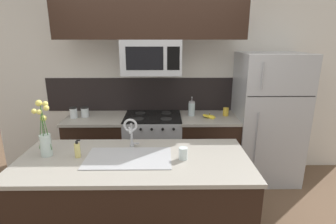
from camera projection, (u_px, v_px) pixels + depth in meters
The scene contains 20 objects.
ground_plane at pixel (151, 218), 2.93m from camera, with size 10.00×10.00×0.00m, color brown.
rear_partition at pixel (174, 83), 3.80m from camera, with size 5.20×0.10×2.60m, color silver.
splash_band at pixel (153, 94), 3.78m from camera, with size 3.06×0.01×0.48m, color black.
back_counter_left at pixel (98, 148), 3.65m from camera, with size 0.80×0.65×0.91m.
back_counter_right at pixel (207, 148), 3.67m from camera, with size 0.79×0.65×0.91m.
stove_range at pixel (153, 147), 3.66m from camera, with size 0.76×0.64×0.93m.
microwave at pixel (152, 57), 3.30m from camera, with size 0.74×0.40×0.43m.
upper_cabinet_band at pixel (150, 14), 3.13m from camera, with size 2.29×0.34×0.60m, color black.
refrigerator at pixel (267, 118), 3.58m from camera, with size 0.85×0.74×1.76m.
storage_jar_tall at pixel (74, 113), 3.48m from camera, with size 0.10×0.10×0.15m.
storage_jar_medium at pixel (85, 112), 3.53m from camera, with size 0.10×0.10×0.13m.
banana_bunch at pixel (209, 116), 3.48m from camera, with size 0.19×0.15×0.08m.
french_press at pixel (192, 109), 3.57m from camera, with size 0.09×0.09×0.27m.
coffee_tin at pixel (226, 112), 3.58m from camera, with size 0.08×0.08×0.11m, color gold.
island_counter at pixel (135, 202), 2.46m from camera, with size 2.07×0.90×0.91m.
kitchen_sink at pixel (129, 165), 2.35m from camera, with size 0.76×0.44×0.16m.
sink_faucet at pixel (131, 129), 2.49m from camera, with size 0.14×0.14×0.31m.
dish_soap_bottle at pixel (77, 150), 2.34m from camera, with size 0.06×0.05×0.16m.
drinking_glass at pixel (183, 153), 2.30m from camera, with size 0.08×0.08×0.11m.
flower_vase at pixel (45, 138), 2.35m from camera, with size 0.17×0.16×0.50m.
Camera 1 is at (0.17, -2.48, 1.95)m, focal length 28.00 mm.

